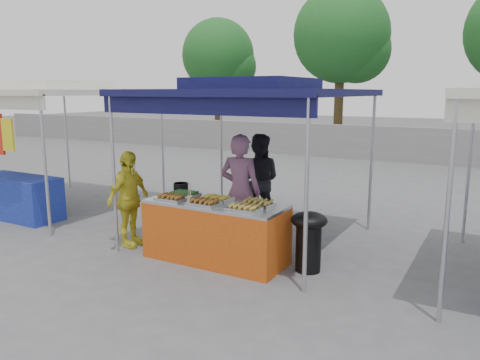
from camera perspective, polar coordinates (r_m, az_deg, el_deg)
The scene contains 22 objects.
ground_plane at distance 6.86m, azimuth -2.50°, elevation -9.48°, with size 80.00×80.00×0.00m, color #555557.
back_wall at distance 16.90m, azimuth 17.66°, elevation 4.22°, with size 40.00×0.25×1.20m, color slate.
main_canopy at distance 7.27m, azimuth 1.46°, elevation 10.75°, with size 3.20×3.20×2.57m.
neighbor_stall_left at distance 9.98m, azimuth -23.31°, elevation 5.45°, with size 3.20×3.20×2.57m.
tree_0 at distance 22.13m, azimuth -2.30°, elevation 14.60°, with size 3.38×3.29×5.66m.
tree_1 at distance 19.42m, azimuth 12.70°, elevation 16.44°, with size 3.75×3.73×6.41m.
vendor_table at distance 6.64m, azimuth -2.99°, elevation -6.29°, with size 2.00×0.80×0.85m.
food_tray_fl at distance 6.67m, azimuth -8.35°, elevation -2.22°, with size 0.42×0.30×0.07m.
food_tray_fm at distance 6.34m, azimuth -4.40°, elevation -2.82°, with size 0.42×0.30×0.07m.
food_tray_fr at distance 6.03m, azimuth 0.46°, elevation -3.50°, with size 0.42×0.30×0.07m.
food_tray_bl at distance 6.92m, azimuth -6.82°, elevation -1.72°, with size 0.42×0.30×0.07m.
food_tray_bm at distance 6.62m, azimuth -2.87°, elevation -2.22°, with size 0.42×0.30×0.07m.
food_tray_br at distance 6.31m, azimuth 2.21°, elevation -2.88°, with size 0.42×0.30×0.07m.
cooking_pot at distance 7.27m, azimuth -7.22°, elevation -0.87°, with size 0.23×0.23×0.13m, color black.
skewer_cup at distance 6.46m, azimuth -6.13°, elevation -2.43°, with size 0.08×0.08×0.11m, color #B2B1B8.
wok_burner at distance 6.30m, azimuth 8.37°, elevation -6.78°, with size 0.49×0.49×0.82m.
crate_left at distance 7.46m, azimuth -2.27°, elevation -6.47°, with size 0.54×0.38×0.33m, color #122299.
crate_right at distance 6.96m, azimuth 2.28°, elevation -7.88°, with size 0.49×0.34×0.30m, color #122299.
crate_stacked at distance 6.87m, azimuth 2.30°, elevation -5.63°, with size 0.46×0.32×0.27m, color #122299.
vendor_woman at distance 7.08m, azimuth 0.03°, elevation -1.42°, with size 0.64×0.42×1.75m, color #825271.
helper_man at distance 8.26m, azimuth 2.23°, elevation -0.04°, with size 0.80×0.62×1.65m, color black.
customer_person at distance 7.37m, azimuth -13.42°, elevation -2.28°, with size 0.87×0.36×1.49m, color yellow.
Camera 1 is at (3.42, -5.45, 2.37)m, focal length 35.00 mm.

